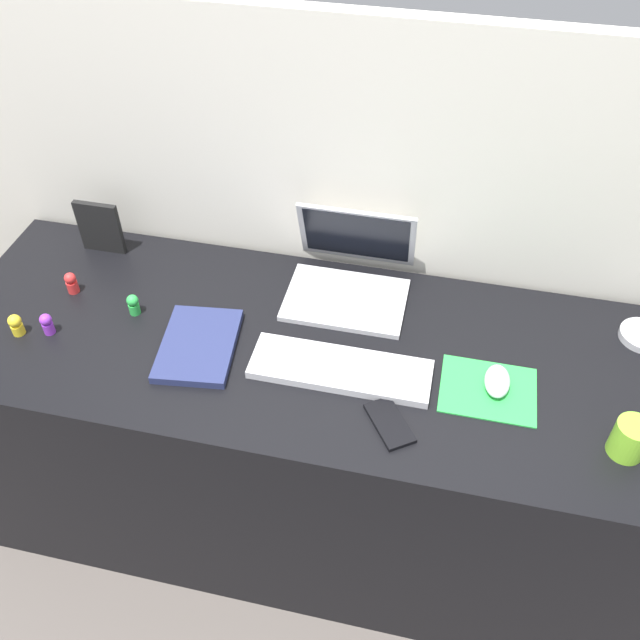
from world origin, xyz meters
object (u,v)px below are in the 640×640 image
(coffee_mug, at_px, (630,439))
(toy_figurine_green, at_px, (133,304))
(keyboard, at_px, (340,369))
(mouse, at_px, (497,381))
(toy_figurine_purple, at_px, (47,323))
(laptop, at_px, (351,271))
(notebook_pad, at_px, (198,345))
(cell_phone, at_px, (389,423))
(picture_frame, at_px, (100,227))
(toy_figurine_yellow, at_px, (16,324))
(toy_figurine_red, at_px, (71,283))

(coffee_mug, bearing_deg, toy_figurine_green, 171.77)
(keyboard, relative_size, coffee_mug, 4.90)
(keyboard, bearing_deg, mouse, 5.23)
(coffee_mug, height_order, toy_figurine_purple, coffee_mug)
(mouse, bearing_deg, toy_figurine_green, 176.78)
(laptop, bearing_deg, notebook_pad, -135.99)
(keyboard, xyz_separation_m, coffee_mug, (0.61, -0.08, 0.03))
(cell_phone, xyz_separation_m, picture_frame, (-0.85, 0.42, 0.07))
(mouse, distance_m, toy_figurine_yellow, 1.13)
(cell_phone, bearing_deg, toy_figurine_purple, 138.93)
(laptop, xyz_separation_m, notebook_pad, (-0.31, -0.30, -0.04))
(notebook_pad, height_order, coffee_mug, coffee_mug)
(cell_phone, height_order, notebook_pad, notebook_pad)
(coffee_mug, xyz_separation_m, toy_figurine_purple, (-1.32, 0.06, -0.01))
(mouse, distance_m, toy_figurine_red, 1.07)
(mouse, xyz_separation_m, toy_figurine_green, (-0.88, 0.05, 0.01))
(keyboard, distance_m, coffee_mug, 0.62)
(toy_figurine_green, distance_m, toy_figurine_red, 0.19)
(picture_frame, distance_m, toy_figurine_yellow, 0.35)
(keyboard, distance_m, notebook_pad, 0.34)
(cell_phone, distance_m, coffee_mug, 0.48)
(picture_frame, distance_m, coffee_mug, 1.38)
(laptop, relative_size, toy_figurine_green, 5.36)
(toy_figurine_yellow, bearing_deg, keyboard, 3.41)
(coffee_mug, relative_size, toy_figurine_yellow, 1.49)
(laptop, height_order, notebook_pad, laptop)
(laptop, bearing_deg, coffee_mug, -30.59)
(toy_figurine_yellow, height_order, toy_figurine_green, same)
(notebook_pad, height_order, toy_figurine_yellow, toy_figurine_yellow)
(keyboard, distance_m, toy_figurine_purple, 0.71)
(toy_figurine_yellow, bearing_deg, laptop, 24.70)
(picture_frame, bearing_deg, notebook_pad, -38.25)
(notebook_pad, bearing_deg, toy_figurine_yellow, 179.08)
(toy_figurine_purple, relative_size, toy_figurine_red, 0.97)
(coffee_mug, relative_size, toy_figurine_purple, 1.47)
(notebook_pad, bearing_deg, laptop, 36.94)
(mouse, xyz_separation_m, cell_phone, (-0.22, -0.15, -0.02))
(cell_phone, bearing_deg, picture_frame, 118.97)
(laptop, distance_m, notebook_pad, 0.43)
(toy_figurine_purple, bearing_deg, toy_figurine_red, 95.35)
(laptop, distance_m, toy_figurine_purple, 0.75)
(toy_figurine_purple, bearing_deg, mouse, 3.23)
(keyboard, height_order, cell_phone, keyboard)
(laptop, distance_m, mouse, 0.46)
(notebook_pad, bearing_deg, mouse, -4.50)
(coffee_mug, relative_size, toy_figurine_red, 1.43)
(toy_figurine_yellow, bearing_deg, coffee_mug, -1.56)
(toy_figurine_purple, bearing_deg, notebook_pad, 4.45)
(keyboard, bearing_deg, toy_figurine_red, 170.45)
(picture_frame, distance_m, toy_figurine_purple, 0.33)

